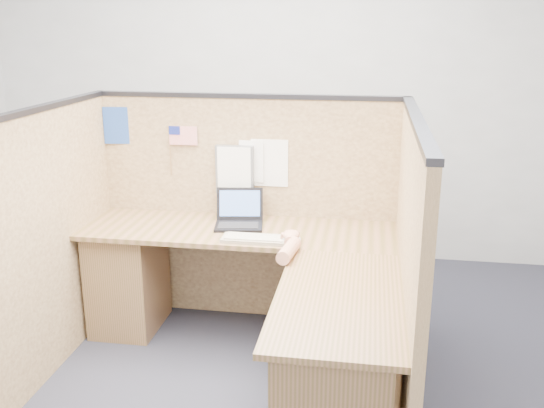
% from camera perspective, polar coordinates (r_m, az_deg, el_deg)
% --- Properties ---
extents(floor, '(5.00, 5.00, 0.00)m').
position_cam_1_polar(floor, '(3.51, -5.46, -17.31)').
color(floor, black).
rests_on(floor, ground).
extents(wall_back, '(5.00, 0.00, 5.00)m').
position_cam_1_polar(wall_back, '(5.15, 0.52, 10.41)').
color(wall_back, '#A5A7AB').
rests_on(wall_back, floor).
extents(cubicle_partitions, '(2.06, 1.83, 1.53)m').
position_cam_1_polar(cubicle_partitions, '(3.54, -4.05, -3.06)').
color(cubicle_partitions, brown).
rests_on(cubicle_partitions, floor).
extents(l_desk, '(1.95, 1.75, 0.73)m').
position_cam_1_polar(l_desk, '(3.52, -1.51, -9.76)').
color(l_desk, brown).
rests_on(l_desk, floor).
extents(laptop, '(0.33, 0.33, 0.21)m').
position_cam_1_polar(laptop, '(3.85, -2.96, -1.16)').
color(laptop, black).
rests_on(laptop, l_desk).
extents(keyboard, '(0.44, 0.15, 0.03)m').
position_cam_1_polar(keyboard, '(3.56, -1.26, -3.32)').
color(keyboard, gray).
rests_on(keyboard, l_desk).
extents(mouse, '(0.12, 0.09, 0.05)m').
position_cam_1_polar(mouse, '(3.52, 1.81, -3.33)').
color(mouse, silver).
rests_on(mouse, l_desk).
extents(hand_forearm, '(0.12, 0.41, 0.09)m').
position_cam_1_polar(hand_forearm, '(3.38, 1.67, -3.93)').
color(hand_forearm, tan).
rests_on(hand_forearm, l_desk).
extents(blue_poster, '(0.18, 0.02, 0.25)m').
position_cam_1_polar(blue_poster, '(4.18, -14.38, 7.17)').
color(blue_poster, '#204293').
rests_on(blue_poster, cubicle_partitions).
extents(american_flag, '(0.19, 0.01, 0.33)m').
position_cam_1_polar(american_flag, '(4.03, -8.65, 6.24)').
color(american_flag, olive).
rests_on(american_flag, cubicle_partitions).
extents(file_holder, '(0.25, 0.05, 0.32)m').
position_cam_1_polar(file_holder, '(3.96, -3.52, 3.26)').
color(file_holder, slate).
rests_on(file_holder, cubicle_partitions).
extents(paper_left, '(0.21, 0.03, 0.27)m').
position_cam_1_polar(paper_left, '(3.95, -2.29, 4.06)').
color(paper_left, white).
rests_on(paper_left, cubicle_partitions).
extents(paper_right, '(0.24, 0.01, 0.31)m').
position_cam_1_polar(paper_right, '(3.93, -0.25, 3.87)').
color(paper_right, white).
rests_on(paper_right, cubicle_partitions).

